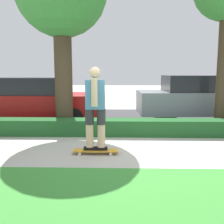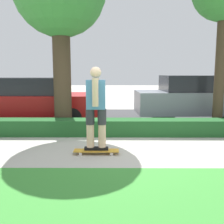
% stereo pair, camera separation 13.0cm
% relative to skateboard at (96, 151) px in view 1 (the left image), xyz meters
% --- Properties ---
extents(ground_plane, '(60.00, 60.00, 0.00)m').
position_rel_skateboard_xyz_m(ground_plane, '(0.55, 0.14, -0.07)').
color(ground_plane, '#ADA89E').
extents(street_asphalt, '(12.96, 5.00, 0.01)m').
position_rel_skateboard_xyz_m(street_asphalt, '(0.55, 4.34, -0.07)').
color(street_asphalt, '#38383A').
rests_on(street_asphalt, ground_plane).
extents(hedge_row, '(12.96, 0.60, 0.44)m').
position_rel_skateboard_xyz_m(hedge_row, '(0.55, 1.74, 0.15)').
color(hedge_row, '#1E5123').
rests_on(hedge_row, ground_plane).
extents(skateboard, '(0.97, 0.24, 0.09)m').
position_rel_skateboard_xyz_m(skateboard, '(0.00, 0.00, 0.00)').
color(skateboard, gold).
rests_on(skateboard, ground_plane).
extents(skater_person, '(0.51, 0.45, 1.76)m').
position_rel_skateboard_xyz_m(skater_person, '(0.00, 0.00, 0.96)').
color(skater_person, black).
rests_on(skater_person, skateboard).
extents(parked_car_front, '(4.78, 2.02, 1.56)m').
position_rel_skateboard_xyz_m(parked_car_front, '(-2.46, 3.75, 0.73)').
color(parked_car_front, maroon).
rests_on(parked_car_front, ground_plane).
extents(parked_car_middle, '(4.38, 1.90, 1.63)m').
position_rel_skateboard_xyz_m(parked_car_middle, '(3.31, 3.72, 0.78)').
color(parked_car_middle, slate).
rests_on(parked_car_middle, ground_plane).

